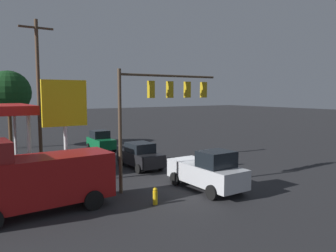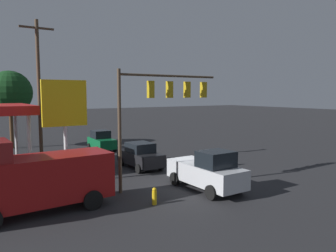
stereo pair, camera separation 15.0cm
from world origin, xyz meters
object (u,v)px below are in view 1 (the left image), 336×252
street_tree (9,93)px  delivery_truck (35,178)px  hatchback_crossing (101,141)px  fire_hydrant (155,196)px  utility_pole (39,92)px  price_sign (65,108)px  sedan_waiting (140,156)px  pickup_parked (208,171)px  traffic_signal_assembly (161,99)px

street_tree → delivery_truck: bearing=85.1°
hatchback_crossing → fire_hydrant: size_ratio=4.36×
utility_pole → price_sign: bearing=94.7°
hatchback_crossing → fire_hydrant: (3.71, 16.56, -0.51)m
utility_pole → fire_hydrant: utility_pole is taller
utility_pole → sedan_waiting: bearing=148.2°
sedan_waiting → pickup_parked: bearing=4.2°
utility_pole → street_tree: (0.55, -11.19, -0.06)m
price_sign → fire_hydrant: 8.17m
hatchback_crossing → price_sign: bearing=-30.7°
pickup_parked → fire_hydrant: size_ratio=5.93×
utility_pole → hatchback_crossing: 9.67m
traffic_signal_assembly → fire_hydrant: bearing=52.8°
traffic_signal_assembly → street_tree: bearing=-74.2°
hatchback_crossing → fire_hydrant: bearing=-11.4°
street_tree → traffic_signal_assembly: bearing=105.8°
hatchback_crossing → fire_hydrant: 16.98m
pickup_parked → fire_hydrant: bearing=-82.7°
traffic_signal_assembly → hatchback_crossing: bearing=-96.6°
pickup_parked → street_tree: size_ratio=0.66×
street_tree → fire_hydrant: size_ratio=9.00×
utility_pole → hatchback_crossing: size_ratio=2.85×
pickup_parked → hatchback_crossing: (0.19, -16.03, -0.16)m
traffic_signal_assembly → street_tree: (5.66, -19.96, 0.43)m
price_sign → pickup_parked: size_ratio=1.24×
hatchback_crossing → fire_hydrant: hatchback_crossing is taller
sedan_waiting → fire_hydrant: sedan_waiting is taller
traffic_signal_assembly → delivery_truck: traffic_signal_assembly is taller
price_sign → sedan_waiting: (-5.86, -1.20, -3.78)m
hatchback_crossing → traffic_signal_assembly: bearing=-5.4°
street_tree → fire_hydrant: (-3.56, 22.72, -5.26)m
price_sign → street_tree: size_ratio=0.81×
delivery_truck → pickup_parked: bearing=168.6°
price_sign → fire_hydrant: price_sign is taller
sedan_waiting → delivery_truck: delivery_truck is taller
traffic_signal_assembly → fire_hydrant: 5.95m
price_sign → pickup_parked: (-6.48, 5.92, -3.62)m
price_sign → delivery_truck: price_sign is taller
traffic_signal_assembly → price_sign: (4.69, -3.68, -0.53)m
price_sign → utility_pole: bearing=-85.3°
traffic_signal_assembly → price_sign: size_ratio=1.08×
price_sign → pickup_parked: bearing=137.6°
fire_hydrant → hatchback_crossing: bearing=-102.6°
delivery_truck → street_tree: 21.14m
traffic_signal_assembly → pickup_parked: bearing=128.6°
hatchback_crossing → delivery_truck: (9.02, 14.53, 0.75)m
utility_pole → pickup_parked: (-6.90, 11.00, -4.65)m
street_tree → hatchback_crossing: bearing=139.7°
price_sign → traffic_signal_assembly: bearing=141.9°
sedan_waiting → street_tree: 17.22m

